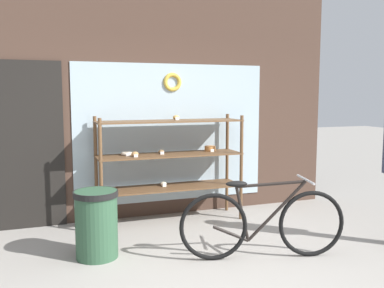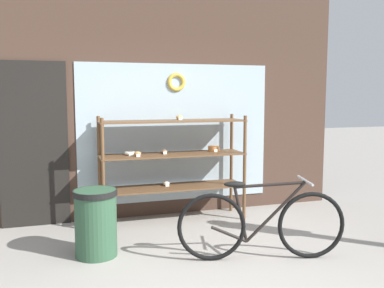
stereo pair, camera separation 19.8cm
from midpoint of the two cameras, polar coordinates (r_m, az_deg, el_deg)
ground_plane at (r=4.03m, az=5.94°, el=-18.11°), size 30.00×30.00×0.00m
storefront_facade at (r=5.92m, az=-3.58°, el=7.60°), size 5.23×0.13×3.69m
display_case at (r=5.63m, az=-1.56°, el=-1.69°), size 1.91×0.50×1.41m
bicycle at (r=4.49m, az=10.47°, el=-10.44°), size 1.68×0.56×0.83m
trash_bin at (r=4.60m, az=-11.49°, el=-9.96°), size 0.46×0.46×0.70m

